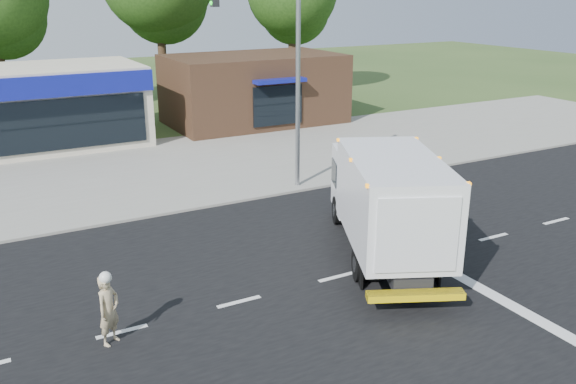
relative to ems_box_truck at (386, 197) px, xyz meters
name	(u,v)px	position (x,y,z in m)	size (l,w,h in m)	color
ground	(337,277)	(-1.98, -0.54, -1.90)	(120.00, 120.00, 0.00)	#385123
road_asphalt	(337,277)	(-1.98, -0.54, -1.89)	(60.00, 14.00, 0.02)	black
sidewalk	(223,193)	(-1.98, 7.66, -1.84)	(60.00, 2.40, 0.12)	gray
parking_apron	(175,160)	(-1.98, 13.46, -1.89)	(60.00, 9.00, 0.02)	gray
lane_markings	(407,286)	(-0.63, -1.89, -1.88)	(55.20, 7.00, 0.01)	silver
ems_box_truck	(386,197)	(0.00, 0.00, 0.00)	(5.15, 7.70, 3.29)	black
emergency_worker	(108,309)	(-8.29, -0.88, -1.02)	(0.72, 0.68, 1.78)	tan
brown_storefront	(254,89)	(5.02, 19.44, 0.10)	(10.00, 6.70, 4.00)	#382316
traffic_signal_pole	(283,65)	(0.38, 7.06, 3.03)	(3.51, 0.25, 8.00)	gray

